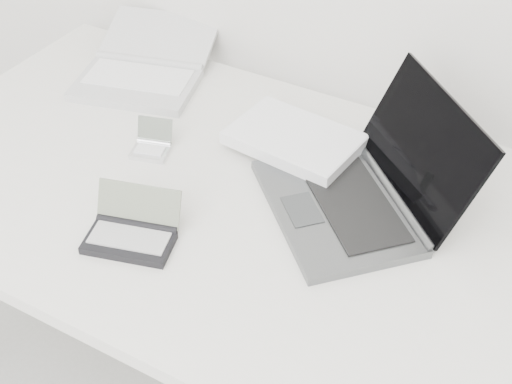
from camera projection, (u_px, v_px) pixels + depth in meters
The scene contains 5 objects.
desk at pixel (280, 228), 1.34m from camera, with size 1.60×0.80×0.73m.
laptop_large at pixel (336, 170), 1.35m from camera, with size 0.54×0.46×0.21m.
netbook_open_white at pixel (143, 70), 1.66m from camera, with size 0.35×0.41×0.07m.
pda_silver at pixel (152, 146), 1.44m from camera, with size 0.09×0.10×0.06m.
palmtop_charcoal at pixel (132, 232), 1.24m from camera, with size 0.18×0.16×0.08m.
Camera 1 is at (0.44, 0.67, 1.60)m, focal length 50.00 mm.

